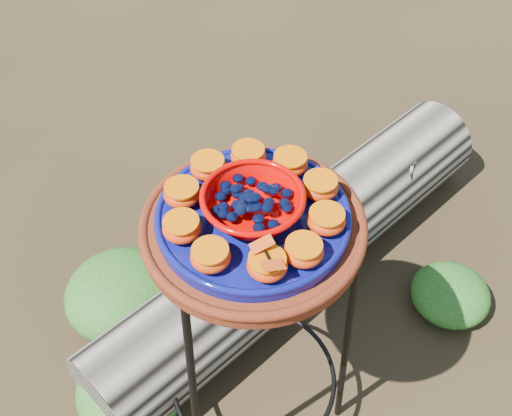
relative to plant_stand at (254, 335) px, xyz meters
name	(u,v)px	position (x,y,z in m)	size (l,w,h in m)	color
ground	(254,405)	(0.00, 0.00, -0.35)	(60.00, 60.00, 0.00)	black
plant_stand	(254,335)	(0.00, 0.00, 0.00)	(0.44, 0.44, 0.70)	black
terracotta_saucer	(253,228)	(0.00, 0.00, 0.37)	(0.41, 0.41, 0.03)	#3C150D
cobalt_plate	(253,218)	(0.00, 0.00, 0.39)	(0.35, 0.35, 0.02)	#01083A
red_bowl	(253,205)	(0.00, 0.00, 0.43)	(0.17, 0.17, 0.05)	#C70200
glass_gems	(253,190)	(0.00, 0.00, 0.47)	(0.14, 0.14, 0.02)	black
orange_half_0	(267,265)	(-0.03, -0.13, 0.42)	(0.07, 0.07, 0.04)	red
orange_half_1	(303,251)	(0.04, -0.13, 0.42)	(0.07, 0.07, 0.04)	red
orange_half_2	(326,220)	(0.10, -0.08, 0.42)	(0.07, 0.07, 0.04)	red
orange_half_3	(320,187)	(0.13, -0.01, 0.42)	(0.07, 0.07, 0.04)	red
orange_half_4	(290,163)	(0.11, 0.07, 0.42)	(0.07, 0.07, 0.04)	red
orange_half_5	(248,156)	(0.05, 0.12, 0.42)	(0.07, 0.07, 0.04)	red
orange_half_6	(208,167)	(-0.04, 0.13, 0.42)	(0.07, 0.07, 0.04)	red
orange_half_7	(182,194)	(-0.10, 0.08, 0.42)	(0.07, 0.07, 0.04)	red
orange_half_8	(182,228)	(-0.13, 0.01, 0.42)	(0.07, 0.07, 0.04)	red
orange_half_9	(210,256)	(-0.11, -0.07, 0.42)	(0.07, 0.07, 0.04)	red
butterfly	(267,255)	(-0.03, -0.13, 0.45)	(0.08, 0.05, 0.01)	#CE4411
driftwood_log	(298,246)	(0.29, 0.34, -0.22)	(1.41, 0.37, 0.26)	black
foliage_left	(130,388)	(-0.29, 0.14, -0.28)	(0.28, 0.28, 0.14)	#174914
foliage_right	(451,293)	(0.65, 0.05, -0.29)	(0.23, 0.23, 0.12)	#174914
foliage_back	(121,293)	(-0.22, 0.43, -0.27)	(0.33, 0.33, 0.16)	#174914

